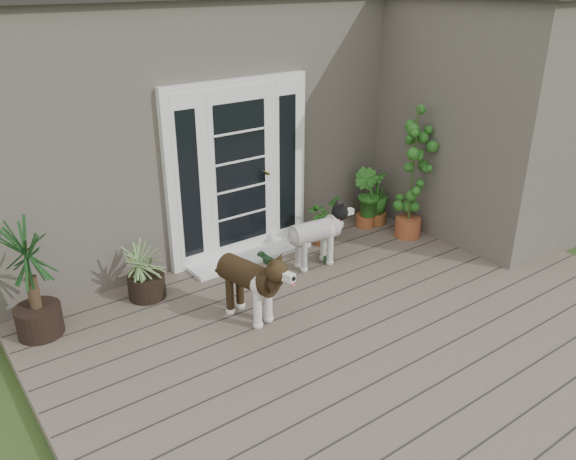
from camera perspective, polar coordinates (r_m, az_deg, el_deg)
deck at (r=6.01m, az=8.53°, el=-9.62°), size 6.20×4.60×0.12m
house_main at (r=8.72m, az=-11.03°, el=11.60°), size 7.40×4.00×3.10m
house_wing at (r=8.17m, az=18.61°, el=9.98°), size 1.60×2.40×3.10m
door_unit at (r=6.97m, az=-4.82°, el=5.82°), size 1.90×0.14×2.15m
door_step at (r=7.21m, az=-3.70°, el=-2.53°), size 1.60×0.40×0.05m
brindle_dog at (r=5.85m, az=-3.87°, el=-5.56°), size 0.56×0.93×0.72m
white_dog at (r=6.88m, az=2.64°, el=-1.03°), size 0.82×0.42×0.66m
spider_plant at (r=6.39m, az=-13.88°, el=-3.60°), size 0.88×0.88×0.71m
yucca at (r=5.97m, az=-23.90°, el=-4.52°), size 1.09×1.09×1.19m
herb_a at (r=7.47m, az=3.51°, el=0.62°), size 0.60×0.60×0.56m
herb_b at (r=8.05m, az=7.66°, el=2.37°), size 0.49×0.49×0.60m
herb_c at (r=8.18m, az=8.65°, el=2.71°), size 0.55×0.55×0.62m
sapling at (r=7.63m, az=12.14°, el=5.58°), size 0.68×0.68×1.80m
clog_left at (r=7.11m, az=-2.25°, el=-2.76°), size 0.13×0.27×0.08m
clog_right at (r=7.16m, az=3.85°, el=-2.57°), size 0.28×0.33×0.09m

